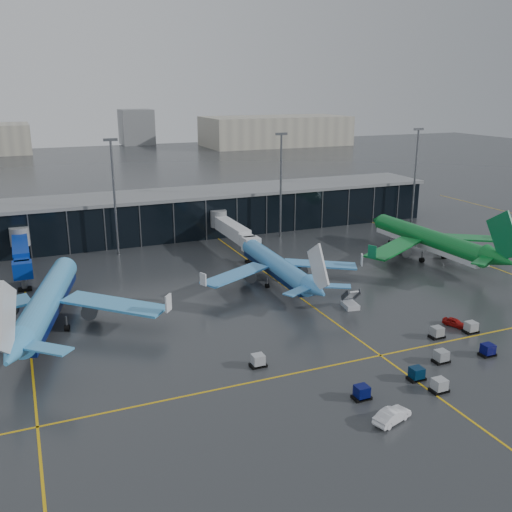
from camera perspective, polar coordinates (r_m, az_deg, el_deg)
name	(u,v)px	position (r m, az deg, el deg)	size (l,w,h in m)	color
ground	(271,327)	(89.71, 1.52, -7.07)	(600.00, 600.00, 0.00)	#282B2D
terminal_pier	(169,214)	(144.25, -8.65, 4.17)	(142.00, 17.00, 10.70)	black
jet_bridges	(21,252)	(121.94, -22.44, 0.36)	(94.00, 27.50, 7.20)	#595B60
flood_masts	(202,187)	(132.63, -5.40, 6.89)	(203.00, 0.50, 25.50)	#595B60
distant_hangars	(163,133)	(356.00, -9.28, 12.00)	(260.00, 71.00, 22.00)	#B2AD99
taxi_lines	(298,296)	(102.60, 4.19, -3.99)	(220.00, 120.00, 0.02)	gold
airliner_arkefly	(45,285)	(93.04, -20.34, -2.76)	(38.96, 44.38, 13.64)	#419AD6
airliner_klm_near	(276,254)	(107.06, 2.03, 0.18)	(32.91, 37.48, 11.52)	#408ED2
airliner_aer_lingus	(429,227)	(128.47, 16.89, 2.75)	(39.07, 44.49, 13.67)	#0D6E28
baggage_carts	(416,359)	(81.05, 15.73, -9.85)	(36.39, 16.17, 1.70)	black
mobile_airstair	(350,303)	(98.10, 9.43, -4.69)	(2.65, 3.49, 3.45)	silver
service_van_red	(455,322)	(94.82, 19.25, -6.28)	(1.51, 3.75, 1.28)	#990E0B
service_van_white	(392,415)	(67.65, 13.45, -15.25)	(1.74, 4.99, 1.64)	silver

